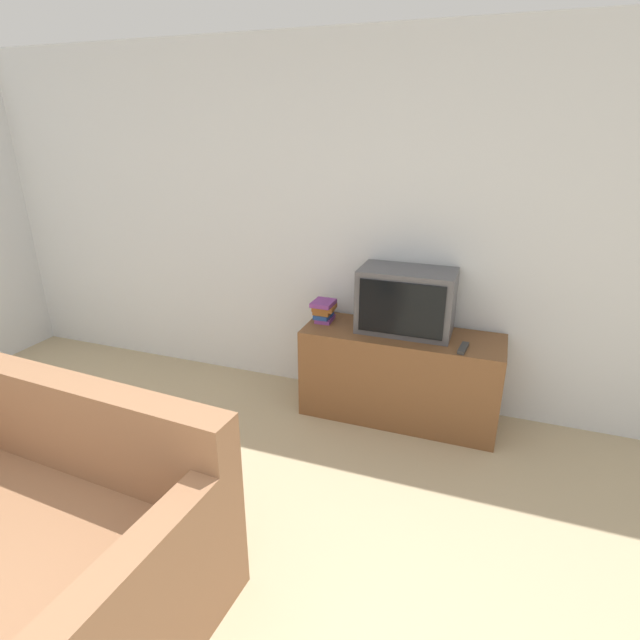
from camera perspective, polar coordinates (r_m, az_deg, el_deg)
wall_back at (r=3.73m, az=1.73°, el=10.49°), size 9.00×0.06×2.60m
tv_stand at (r=3.65m, az=9.09°, el=-6.28°), size 1.38×0.48×0.66m
television at (r=3.48m, az=9.81°, el=2.18°), size 0.64×0.37×0.44m
couch at (r=2.75m, az=-31.01°, el=-20.74°), size 1.83×1.11×0.92m
book_stack at (r=3.66m, az=0.46°, el=1.14°), size 0.16×0.19×0.15m
remote_on_stand at (r=3.34m, az=16.05°, el=-3.10°), size 0.06×0.17×0.02m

